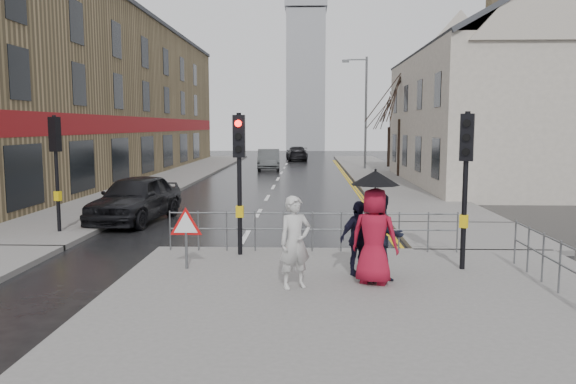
# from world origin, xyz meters

# --- Properties ---
(ground) EXTENTS (120.00, 120.00, 0.00)m
(ground) POSITION_xyz_m (0.00, 0.00, 0.00)
(ground) COLOR black
(ground) RESTS_ON ground
(near_pavement) EXTENTS (10.00, 9.00, 0.14)m
(near_pavement) POSITION_xyz_m (3.00, -3.50, 0.07)
(near_pavement) COLOR #605E5B
(near_pavement) RESTS_ON ground
(left_pavement) EXTENTS (4.00, 44.00, 0.14)m
(left_pavement) POSITION_xyz_m (-6.50, 23.00, 0.07)
(left_pavement) COLOR #605E5B
(left_pavement) RESTS_ON ground
(right_pavement) EXTENTS (4.00, 40.00, 0.14)m
(right_pavement) POSITION_xyz_m (6.50, 25.00, 0.07)
(right_pavement) COLOR #605E5B
(right_pavement) RESTS_ON ground
(pavement_bridge_right) EXTENTS (4.00, 4.20, 0.14)m
(pavement_bridge_right) POSITION_xyz_m (6.50, 3.00, 0.07)
(pavement_bridge_right) COLOR #605E5B
(pavement_bridge_right) RESTS_ON ground
(building_left_terrace) EXTENTS (8.00, 42.00, 10.00)m
(building_left_terrace) POSITION_xyz_m (-12.00, 22.00, 5.00)
(building_left_terrace) COLOR #917B54
(building_left_terrace) RESTS_ON ground
(building_right_cream) EXTENTS (9.00, 16.40, 10.10)m
(building_right_cream) POSITION_xyz_m (12.00, 18.00, 4.78)
(building_right_cream) COLOR beige
(building_right_cream) RESTS_ON ground
(church_tower) EXTENTS (5.00, 5.00, 18.00)m
(church_tower) POSITION_xyz_m (1.50, 62.00, 9.00)
(church_tower) COLOR #94969C
(church_tower) RESTS_ON ground
(traffic_signal_near_left) EXTENTS (0.28, 0.27, 3.40)m
(traffic_signal_near_left) POSITION_xyz_m (0.20, 0.20, 2.46)
(traffic_signal_near_left) COLOR black
(traffic_signal_near_left) RESTS_ON near_pavement
(traffic_signal_near_right) EXTENTS (0.34, 0.33, 3.40)m
(traffic_signal_near_right) POSITION_xyz_m (5.20, -1.00, 2.46)
(traffic_signal_near_right) COLOR black
(traffic_signal_near_right) RESTS_ON near_pavement
(traffic_signal_far_left) EXTENTS (0.34, 0.33, 3.40)m
(traffic_signal_far_left) POSITION_xyz_m (-5.50, 3.00, 2.46)
(traffic_signal_far_left) COLOR black
(traffic_signal_far_left) RESTS_ON left_pavement
(guard_railing_front) EXTENTS (7.14, 0.04, 1.00)m
(guard_railing_front) POSITION_xyz_m (1.95, 0.60, 0.86)
(guard_railing_front) COLOR #595B5E
(guard_railing_front) RESTS_ON near_pavement
(guard_railing_side) EXTENTS (0.04, 4.54, 1.00)m
(guard_railing_side) POSITION_xyz_m (6.50, -2.75, 0.84)
(guard_railing_side) COLOR #595B5E
(guard_railing_side) RESTS_ON near_pavement
(warning_sign) EXTENTS (0.80, 0.07, 1.35)m
(warning_sign) POSITION_xyz_m (-0.80, -1.21, 1.04)
(warning_sign) COLOR #595B5E
(warning_sign) RESTS_ON near_pavement
(street_lamp) EXTENTS (1.83, 0.25, 8.00)m
(street_lamp) POSITION_xyz_m (5.82, 28.00, 4.71)
(street_lamp) COLOR #595B5E
(street_lamp) RESTS_ON right_pavement
(tree_near) EXTENTS (2.40, 2.40, 6.58)m
(tree_near) POSITION_xyz_m (7.50, 22.00, 5.14)
(tree_near) COLOR black
(tree_near) RESTS_ON right_pavement
(tree_far) EXTENTS (2.40, 2.40, 5.64)m
(tree_far) POSITION_xyz_m (8.00, 30.00, 4.42)
(tree_far) COLOR black
(tree_far) RESTS_ON right_pavement
(pedestrian_a) EXTENTS (0.77, 0.67, 1.78)m
(pedestrian_a) POSITION_xyz_m (1.59, -2.56, 1.03)
(pedestrian_a) COLOR #B5B4B0
(pedestrian_a) RESTS_ON near_pavement
(pedestrian_b) EXTENTS (0.90, 0.72, 1.76)m
(pedestrian_b) POSITION_xyz_m (3.31, -2.03, 1.02)
(pedestrian_b) COLOR black
(pedestrian_b) RESTS_ON near_pavement
(pedestrian_with_umbrella) EXTENTS (1.08, 0.96, 2.24)m
(pedestrian_with_umbrella) POSITION_xyz_m (3.14, -2.22, 1.31)
(pedestrian_with_umbrella) COLOR maroon
(pedestrian_with_umbrella) RESTS_ON near_pavement
(pedestrian_d) EXTENTS (0.96, 0.85, 1.56)m
(pedestrian_d) POSITION_xyz_m (2.87, -1.59, 0.92)
(pedestrian_d) COLOR black
(pedestrian_d) RESTS_ON near_pavement
(car_parked) EXTENTS (2.47, 4.88, 1.59)m
(car_parked) POSITION_xyz_m (-4.00, 5.55, 0.80)
(car_parked) COLOR black
(car_parked) RESTS_ON ground
(car_mid) EXTENTS (1.88, 4.66, 1.51)m
(car_mid) POSITION_xyz_m (-1.09, 28.53, 0.75)
(car_mid) COLOR #424546
(car_mid) RESTS_ON ground
(car_far) EXTENTS (2.23, 4.71, 1.33)m
(car_far) POSITION_xyz_m (0.78, 39.39, 0.66)
(car_far) COLOR black
(car_far) RESTS_ON ground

